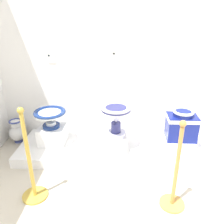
{
  "coord_description": "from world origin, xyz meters",
  "views": [
    {
      "loc": [
        1.78,
        -0.15,
        1.81
      ],
      "look_at": [
        1.65,
        2.56,
        0.63
      ],
      "focal_mm": 36.3,
      "sensor_mm": 36.0,
      "label": 1
    }
  ],
  "objects_px": {
    "antique_toilet_leftmost": "(50,116)",
    "stanchion_post_near_right": "(175,183)",
    "plinth_block_leftmost": "(52,135)",
    "antique_toilet_tall_cobalt": "(182,124)",
    "info_placard_first": "(52,58)",
    "info_placard_second": "(116,56)",
    "plinth_block_tall_cobalt": "(179,141)",
    "decorative_vase_companion": "(17,132)",
    "antique_toilet_squat_floral": "(116,115)",
    "stanchion_post_near_left": "(32,174)",
    "plinth_block_squat_floral": "(116,142)"
  },
  "relations": [
    {
      "from": "plinth_block_leftmost",
      "to": "info_placard_second",
      "type": "height_order",
      "value": "info_placard_second"
    },
    {
      "from": "plinth_block_leftmost",
      "to": "plinth_block_squat_floral",
      "type": "distance_m",
      "value": 0.89
    },
    {
      "from": "decorative_vase_companion",
      "to": "stanchion_post_near_right",
      "type": "relative_size",
      "value": 0.37
    },
    {
      "from": "antique_toilet_squat_floral",
      "to": "antique_toilet_leftmost",
      "type": "bearing_deg",
      "value": 174.33
    },
    {
      "from": "plinth_block_leftmost",
      "to": "info_placard_first",
      "type": "xyz_separation_m",
      "value": [
        -0.02,
        0.41,
        0.99
      ]
    },
    {
      "from": "antique_toilet_squat_floral",
      "to": "info_placard_first",
      "type": "height_order",
      "value": "info_placard_first"
    },
    {
      "from": "plinth_block_leftmost",
      "to": "plinth_block_tall_cobalt",
      "type": "bearing_deg",
      "value": 0.71
    },
    {
      "from": "plinth_block_tall_cobalt",
      "to": "info_placard_first",
      "type": "height_order",
      "value": "info_placard_first"
    },
    {
      "from": "info_placard_first",
      "to": "stanchion_post_near_right",
      "type": "height_order",
      "value": "info_placard_first"
    },
    {
      "from": "antique_toilet_squat_floral",
      "to": "info_placard_first",
      "type": "bearing_deg",
      "value": 151.53
    },
    {
      "from": "info_placard_second",
      "to": "stanchion_post_near_left",
      "type": "distance_m",
      "value": 1.82
    },
    {
      "from": "plinth_block_tall_cobalt",
      "to": "decorative_vase_companion",
      "type": "bearing_deg",
      "value": 175.13
    },
    {
      "from": "plinth_block_tall_cobalt",
      "to": "antique_toilet_leftmost",
      "type": "bearing_deg",
      "value": -179.29
    },
    {
      "from": "antique_toilet_tall_cobalt",
      "to": "plinth_block_squat_floral",
      "type": "bearing_deg",
      "value": -172.84
    },
    {
      "from": "plinth_block_leftmost",
      "to": "info_placard_second",
      "type": "distance_m",
      "value": 1.4
    },
    {
      "from": "info_placard_first",
      "to": "stanchion_post_near_left",
      "type": "xyz_separation_m",
      "value": [
        0.07,
        -1.3,
        -0.95
      ]
    },
    {
      "from": "decorative_vase_companion",
      "to": "antique_toilet_leftmost",
      "type": "bearing_deg",
      "value": -20.06
    },
    {
      "from": "stanchion_post_near_left",
      "to": "plinth_block_tall_cobalt",
      "type": "bearing_deg",
      "value": 27.87
    },
    {
      "from": "stanchion_post_near_left",
      "to": "stanchion_post_near_right",
      "type": "bearing_deg",
      "value": -1.87
    },
    {
      "from": "antique_toilet_tall_cobalt",
      "to": "decorative_vase_companion",
      "type": "height_order",
      "value": "antique_toilet_tall_cobalt"
    },
    {
      "from": "plinth_block_leftmost",
      "to": "antique_toilet_leftmost",
      "type": "relative_size",
      "value": 0.84
    },
    {
      "from": "plinth_block_leftmost",
      "to": "info_placard_first",
      "type": "distance_m",
      "value": 1.07
    },
    {
      "from": "antique_toilet_tall_cobalt",
      "to": "stanchion_post_near_left",
      "type": "bearing_deg",
      "value": -152.13
    },
    {
      "from": "info_placard_first",
      "to": "stanchion_post_near_left",
      "type": "bearing_deg",
      "value": -86.88
    },
    {
      "from": "antique_toilet_tall_cobalt",
      "to": "plinth_block_tall_cobalt",
      "type": "bearing_deg",
      "value": 0.0
    },
    {
      "from": "plinth_block_squat_floral",
      "to": "info_placard_second",
      "type": "xyz_separation_m",
      "value": [
        -0.02,
        0.5,
        1.05
      ]
    },
    {
      "from": "antique_toilet_tall_cobalt",
      "to": "stanchion_post_near_left",
      "type": "height_order",
      "value": "stanchion_post_near_left"
    },
    {
      "from": "antique_toilet_leftmost",
      "to": "plinth_block_squat_floral",
      "type": "height_order",
      "value": "antique_toilet_leftmost"
    },
    {
      "from": "plinth_block_leftmost",
      "to": "decorative_vase_companion",
      "type": "bearing_deg",
      "value": 159.94
    },
    {
      "from": "plinth_block_leftmost",
      "to": "antique_toilet_leftmost",
      "type": "height_order",
      "value": "antique_toilet_leftmost"
    },
    {
      "from": "antique_toilet_leftmost",
      "to": "antique_toilet_tall_cobalt",
      "type": "bearing_deg",
      "value": 0.71
    },
    {
      "from": "plinth_block_leftmost",
      "to": "stanchion_post_near_left",
      "type": "height_order",
      "value": "stanchion_post_near_left"
    },
    {
      "from": "info_placard_second",
      "to": "stanchion_post_near_left",
      "type": "relative_size",
      "value": 0.11
    },
    {
      "from": "antique_toilet_leftmost",
      "to": "stanchion_post_near_right",
      "type": "relative_size",
      "value": 0.44
    },
    {
      "from": "plinth_block_squat_floral",
      "to": "stanchion_post_near_right",
      "type": "xyz_separation_m",
      "value": [
        0.61,
        -0.85,
        0.05
      ]
    },
    {
      "from": "plinth_block_leftmost",
      "to": "info_placard_first",
      "type": "height_order",
      "value": "info_placard_first"
    },
    {
      "from": "antique_toilet_tall_cobalt",
      "to": "info_placard_first",
      "type": "relative_size",
      "value": 3.49
    },
    {
      "from": "plinth_block_squat_floral",
      "to": "info_placard_first",
      "type": "bearing_deg",
      "value": 151.53
    },
    {
      "from": "plinth_block_tall_cobalt",
      "to": "stanchion_post_near_left",
      "type": "distance_m",
      "value": 1.95
    },
    {
      "from": "info_placard_second",
      "to": "antique_toilet_tall_cobalt",
      "type": "bearing_deg",
      "value": -23.25
    },
    {
      "from": "antique_toilet_squat_floral",
      "to": "antique_toilet_tall_cobalt",
      "type": "height_order",
      "value": "antique_toilet_squat_floral"
    },
    {
      "from": "antique_toilet_squat_floral",
      "to": "antique_toilet_tall_cobalt",
      "type": "distance_m",
      "value": 0.9
    },
    {
      "from": "decorative_vase_companion",
      "to": "info_placard_first",
      "type": "bearing_deg",
      "value": 17.07
    },
    {
      "from": "antique_toilet_tall_cobalt",
      "to": "decorative_vase_companion",
      "type": "distance_m",
      "value": 2.41
    },
    {
      "from": "antique_toilet_leftmost",
      "to": "info_placard_first",
      "type": "height_order",
      "value": "info_placard_first"
    },
    {
      "from": "antique_toilet_leftmost",
      "to": "antique_toilet_tall_cobalt",
      "type": "relative_size",
      "value": 1.01
    },
    {
      "from": "decorative_vase_companion",
      "to": "plinth_block_tall_cobalt",
      "type": "bearing_deg",
      "value": -4.87
    },
    {
      "from": "plinth_block_leftmost",
      "to": "antique_toilet_tall_cobalt",
      "type": "distance_m",
      "value": 1.78
    },
    {
      "from": "antique_toilet_squat_floral",
      "to": "plinth_block_tall_cobalt",
      "type": "distance_m",
      "value": 0.98
    },
    {
      "from": "info_placard_second",
      "to": "stanchion_post_near_right",
      "type": "relative_size",
      "value": 0.12
    }
  ]
}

